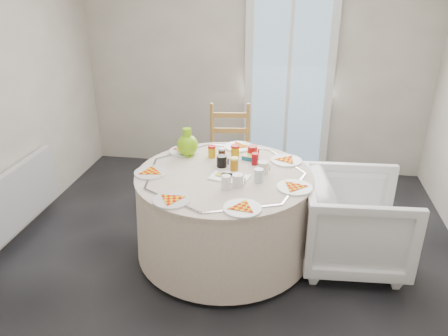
# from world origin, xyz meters

# --- Properties ---
(floor) EXTENTS (4.00, 4.00, 0.00)m
(floor) POSITION_xyz_m (0.00, 0.00, 0.00)
(floor) COLOR black
(floor) RESTS_ON ground
(wall_back) EXTENTS (4.00, 0.02, 2.60)m
(wall_back) POSITION_xyz_m (0.00, 2.00, 1.30)
(wall_back) COLOR #BCB5A3
(wall_back) RESTS_ON floor
(glass_door) EXTENTS (1.00, 0.08, 2.10)m
(glass_door) POSITION_xyz_m (0.40, 1.95, 1.05)
(glass_door) COLOR silver
(glass_door) RESTS_ON floor
(radiator) EXTENTS (0.07, 1.00, 0.55)m
(radiator) POSITION_xyz_m (-1.94, 0.20, 0.38)
(radiator) COLOR silver
(radiator) RESTS_ON floor
(table) EXTENTS (1.48, 1.48, 0.75)m
(table) POSITION_xyz_m (-0.05, 0.12, 0.38)
(table) COLOR #F9E0C8
(table) RESTS_ON floor
(wooden_chair) EXTENTS (0.50, 0.48, 1.00)m
(wooden_chair) POSITION_xyz_m (-0.16, 1.15, 0.47)
(wooden_chair) COLOR #9C653C
(wooden_chair) RESTS_ON floor
(armchair) EXTENTS (0.82, 0.87, 0.84)m
(armchair) POSITION_xyz_m (1.02, 0.14, 0.39)
(armchair) COLOR white
(armchair) RESTS_ON floor
(place_settings) EXTENTS (1.56, 1.56, 0.03)m
(place_settings) POSITION_xyz_m (-0.05, 0.12, 0.77)
(place_settings) COLOR white
(place_settings) RESTS_ON table
(jar_cluster) EXTENTS (0.47, 0.28, 0.13)m
(jar_cluster) POSITION_xyz_m (-0.03, 0.39, 0.82)
(jar_cluster) COLOR #995118
(jar_cluster) RESTS_ON table
(butter_tub) EXTENTS (0.12, 0.10, 0.04)m
(butter_tub) POSITION_xyz_m (0.11, 0.44, 0.79)
(butter_tub) COLOR #146586
(butter_tub) RESTS_ON table
(green_pitcher) EXTENTS (0.25, 0.25, 0.25)m
(green_pitcher) POSITION_xyz_m (-0.43, 0.45, 0.87)
(green_pitcher) COLOR #7BC30F
(green_pitcher) RESTS_ON table
(cheese_platter) EXTENTS (0.34, 0.26, 0.04)m
(cheese_platter) POSITION_xyz_m (0.00, 0.04, 0.77)
(cheese_platter) COLOR white
(cheese_platter) RESTS_ON table
(mugs_glasses) EXTENTS (0.75, 0.75, 0.12)m
(mugs_glasses) POSITION_xyz_m (0.09, 0.13, 0.81)
(mugs_glasses) COLOR #ACA5A3
(mugs_glasses) RESTS_ON table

